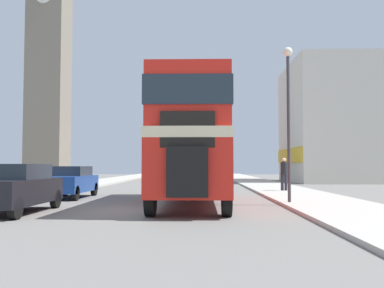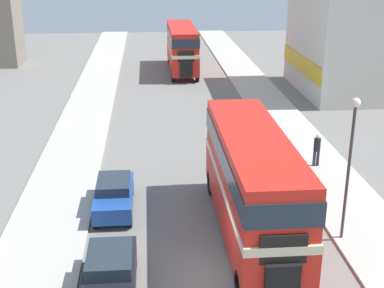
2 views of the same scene
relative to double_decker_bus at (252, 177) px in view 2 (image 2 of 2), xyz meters
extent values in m
plane|color=slate|center=(-1.69, -2.91, -2.64)|extent=(120.00, 120.00, 0.00)
cube|color=#B7B2A8|center=(-8.44, -2.91, -2.58)|extent=(3.50, 120.00, 0.12)
cube|color=red|center=(0.00, 0.02, -1.24)|extent=(2.50, 10.41, 1.71)
cube|color=beige|center=(0.00, 0.02, -0.23)|extent=(2.52, 10.46, 0.31)
cube|color=red|center=(0.00, 0.02, 0.86)|extent=(2.45, 10.20, 1.87)
cube|color=#232D38|center=(0.00, 0.02, 0.95)|extent=(2.52, 10.30, 0.84)
cube|color=black|center=(0.00, -5.28, -1.33)|extent=(1.12, 0.20, 1.37)
cube|color=black|center=(0.00, -5.14, -0.17)|extent=(1.50, 0.12, 1.00)
cylinder|color=black|center=(-1.11, -4.28, -2.07)|extent=(0.28, 1.13, 1.13)
cylinder|color=black|center=(1.11, -4.28, -2.07)|extent=(0.28, 1.13, 1.13)
cylinder|color=black|center=(-1.11, 4.21, -2.07)|extent=(0.28, 1.13, 1.13)
cylinder|color=black|center=(1.11, 4.21, -2.07)|extent=(0.28, 1.13, 1.13)
cube|color=red|center=(-0.70, 31.52, -1.28)|extent=(2.41, 10.42, 1.64)
cube|color=beige|center=(-0.70, 31.52, -0.31)|extent=(2.44, 10.48, 0.30)
cube|color=red|center=(-0.70, 31.52, 0.74)|extent=(2.37, 10.21, 1.79)
cube|color=#232D38|center=(-0.70, 31.52, 0.83)|extent=(2.44, 10.32, 0.81)
cube|color=black|center=(-0.70, 26.21, -1.36)|extent=(1.09, 0.20, 1.31)
cube|color=black|center=(-0.70, 26.35, -0.25)|extent=(1.45, 0.12, 0.95)
cylinder|color=black|center=(-1.76, 27.22, -2.07)|extent=(0.28, 1.13, 1.13)
cylinder|color=black|center=(0.37, 27.22, -2.07)|extent=(0.28, 1.13, 1.13)
cylinder|color=black|center=(-1.76, 35.71, -2.07)|extent=(0.28, 1.13, 1.13)
cylinder|color=black|center=(0.37, 35.71, -2.07)|extent=(0.28, 1.13, 1.13)
cube|color=black|center=(-5.48, -3.52, -1.97)|extent=(1.73, 4.11, 0.76)
cube|color=#232D38|center=(-5.48, -3.35, -1.35)|extent=(1.52, 2.14, 0.48)
cylinder|color=black|center=(-6.24, -1.91, -2.32)|extent=(0.20, 0.64, 0.64)
cylinder|color=black|center=(-4.71, -1.91, -2.32)|extent=(0.20, 0.64, 0.64)
cube|color=#1E479E|center=(-5.68, 2.77, -1.99)|extent=(1.66, 4.03, 0.73)
cube|color=#232D38|center=(-5.68, 2.93, -1.40)|extent=(1.46, 2.10, 0.44)
cylinder|color=black|center=(-6.41, 1.20, -2.32)|extent=(0.20, 0.64, 0.64)
cylinder|color=black|center=(-4.95, 1.20, -2.32)|extent=(0.20, 0.64, 0.64)
cylinder|color=black|center=(-6.41, 4.34, -2.32)|extent=(0.20, 0.64, 0.64)
cylinder|color=black|center=(-4.95, 4.34, -2.32)|extent=(0.20, 0.64, 0.64)
cylinder|color=#282833|center=(4.80, 6.90, -2.08)|extent=(0.16, 0.16, 0.87)
cylinder|color=#282833|center=(5.00, 6.90, -2.08)|extent=(0.16, 0.16, 0.87)
cylinder|color=black|center=(4.90, 6.90, -1.31)|extent=(0.36, 0.36, 0.68)
sphere|color=beige|center=(4.90, 6.90, -0.85)|extent=(0.23, 0.23, 0.23)
cylinder|color=#38383D|center=(3.66, -0.63, 0.23)|extent=(0.12, 0.12, 5.50)
sphere|color=#EFEACC|center=(3.66, -0.63, 3.16)|extent=(0.36, 0.36, 0.36)
cube|color=gold|center=(8.39, 22.80, -0.25)|extent=(0.12, 10.37, 1.30)
camera|label=1|loc=(0.40, -16.76, -1.16)|focal=40.00mm
camera|label=2|loc=(-4.00, -19.16, 8.56)|focal=50.00mm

